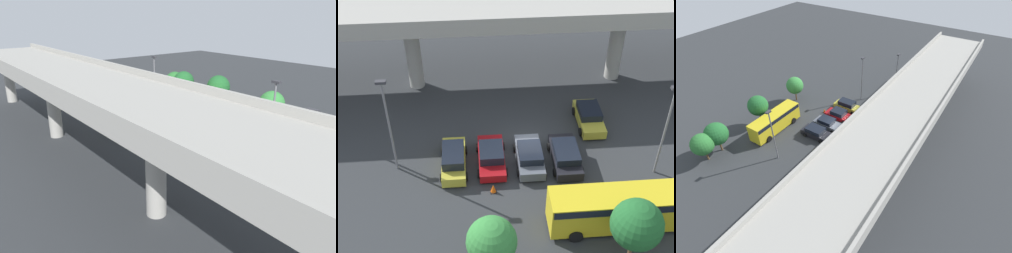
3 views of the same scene
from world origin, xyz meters
TOP-DOWN VIEW (x-y plane):
  - ground_plane at (0.00, 0.00)m, footprint 118.32×118.32m
  - highway_overpass at (0.00, 9.54)m, footprint 56.58×7.93m
  - parked_car_0 at (-5.75, -1.81)m, footprint 1.99×4.63m
  - parked_car_1 at (-2.93, -1.60)m, footprint 2.19×4.60m
  - parked_car_2 at (-0.07, -1.79)m, footprint 2.15×4.49m
  - parked_car_3 at (2.62, -1.96)m, footprint 2.21×4.58m
  - parked_car_4 at (5.43, 2.55)m, footprint 2.16×4.53m
  - shuttle_bus at (4.60, -8.11)m, footprint 8.46×2.58m
  - lamp_post_near_aisle at (-9.98, -1.58)m, footprint 0.70×0.35m
  - lamp_post_by_overpass at (9.04, -3.54)m, footprint 0.70×0.35m
  - tree_front_left at (-3.43, -11.07)m, footprint 2.93×2.93m
  - tree_front_centre at (4.87, -10.98)m, footprint 3.07×3.07m
  - traffic_cone at (-2.98, -4.58)m, footprint 0.44×0.44m

SIDE VIEW (x-z plane):
  - ground_plane at x=0.00m, z-range 0.00..0.00m
  - traffic_cone at x=-2.98m, z-range -0.02..0.68m
  - parked_car_2 at x=-0.07m, z-range -0.04..1.45m
  - parked_car_1 at x=-2.93m, z-range -0.06..1.46m
  - parked_car_3 at x=2.62m, z-range -0.02..1.45m
  - parked_car_4 at x=5.43m, z-range -0.03..1.48m
  - parked_car_0 at x=-5.75m, z-range -0.04..1.62m
  - shuttle_bus at x=4.60m, z-range 0.27..3.10m
  - tree_front_left at x=-3.43m, z-range 0.71..5.09m
  - tree_front_centre at x=4.87m, z-range 0.93..5.87m
  - lamp_post_by_overpass at x=9.04m, z-range 0.68..8.29m
  - lamp_post_near_aisle at x=-9.98m, z-range 0.68..8.49m
  - highway_overpass at x=0.00m, z-range 2.78..11.14m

